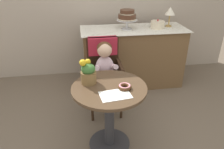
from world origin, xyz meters
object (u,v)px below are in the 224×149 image
(wicker_chair, at_px, (104,64))
(tiered_cake_stand, at_px, (127,16))
(seated_child, at_px, (105,66))
(donut_front, at_px, (125,87))
(round_layer_cake, at_px, (158,25))
(cafe_table, at_px, (109,105))
(table_lamp, at_px, (170,12))
(flower_vase, at_px, (88,73))

(wicker_chair, relative_size, tiered_cake_stand, 3.18)
(seated_child, relative_size, donut_front, 5.71)
(tiered_cake_stand, distance_m, round_layer_cake, 0.48)
(cafe_table, distance_m, table_lamp, 1.85)
(cafe_table, height_order, table_lamp, table_lamp)
(wicker_chair, bearing_deg, donut_front, -80.57)
(table_lamp, bearing_deg, flower_vase, -135.85)
(seated_child, distance_m, round_layer_cake, 1.17)
(tiered_cake_stand, bearing_deg, wicker_chair, -124.65)
(wicker_chair, xyz_separation_m, seated_child, (0.00, -0.16, 0.04))
(tiered_cake_stand, bearing_deg, table_lamp, 4.76)
(flower_vase, bearing_deg, donut_front, -26.16)
(flower_vase, xyz_separation_m, tiered_cake_stand, (0.63, 1.19, 0.26))
(seated_child, bearing_deg, flower_vase, -115.85)
(tiered_cake_stand, height_order, round_layer_cake, tiered_cake_stand)
(wicker_chair, height_order, tiered_cake_stand, tiered_cake_stand)
(round_layer_cake, bearing_deg, flower_vase, -132.66)
(flower_vase, relative_size, table_lamp, 0.88)
(seated_child, bearing_deg, tiered_cake_stand, 61.26)
(tiered_cake_stand, height_order, table_lamp, table_lamp)
(table_lamp, bearing_deg, round_layer_cake, -160.25)
(donut_front, distance_m, round_layer_cake, 1.55)
(cafe_table, bearing_deg, donut_front, -21.01)
(wicker_chair, bearing_deg, cafe_table, -91.16)
(cafe_table, distance_m, wicker_chair, 0.72)
(tiered_cake_stand, bearing_deg, donut_front, -102.61)
(cafe_table, distance_m, tiered_cake_stand, 1.49)
(donut_front, xyz_separation_m, tiered_cake_stand, (0.30, 1.35, 0.34))
(donut_front, bearing_deg, cafe_table, 158.99)
(round_layer_cake, bearing_deg, seated_child, -139.79)
(cafe_table, bearing_deg, tiered_cake_stand, 71.27)
(tiered_cake_stand, bearing_deg, round_layer_cake, -2.24)
(flower_vase, height_order, tiered_cake_stand, tiered_cake_stand)
(seated_child, relative_size, round_layer_cake, 3.64)
(cafe_table, height_order, round_layer_cake, round_layer_cake)
(donut_front, distance_m, table_lamp, 1.75)
(cafe_table, distance_m, flower_vase, 0.39)
(seated_child, height_order, table_lamp, table_lamp)
(table_lamp, bearing_deg, tiered_cake_stand, -175.24)
(cafe_table, relative_size, tiered_cake_stand, 2.40)
(tiered_cake_stand, bearing_deg, flower_vase, -117.69)
(cafe_table, xyz_separation_m, table_lamp, (1.10, 1.35, 0.61))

